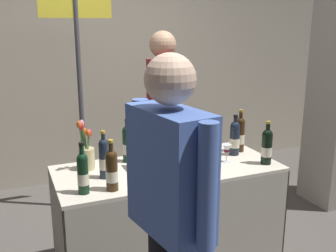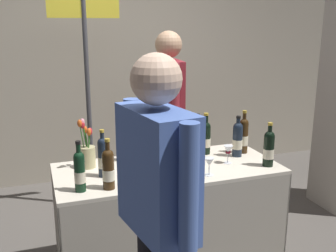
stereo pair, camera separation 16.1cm
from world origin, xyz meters
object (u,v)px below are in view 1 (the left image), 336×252
object	(u,v)px
taster_foreground_right	(170,197)
booth_signpost	(79,74)
featured_wine_bottle	(127,143)
flower_vase	(86,154)
wine_glass_mid	(227,149)
display_bottle_0	(164,150)
vendor_presenter	(163,109)
wine_glass_near_vendor	(210,162)
tasting_table	(168,199)

from	to	relation	value
taster_foreground_right	booth_signpost	distance (m)	2.09
featured_wine_bottle	flower_vase	size ratio (longest dim) A/B	0.90
booth_signpost	wine_glass_mid	bearing A→B (deg)	-56.94
display_bottle_0	booth_signpost	xyz separation A→B (m)	(-0.34, 1.22, 0.39)
featured_wine_bottle	vendor_presenter	world-z (taller)	vendor_presenter
featured_wine_bottle	display_bottle_0	distance (m)	0.31
flower_vase	featured_wine_bottle	bearing A→B (deg)	7.34
display_bottle_0	wine_glass_mid	size ratio (longest dim) A/B	2.56
featured_wine_bottle	wine_glass_near_vendor	size ratio (longest dim) A/B	2.64
wine_glass_mid	display_bottle_0	bearing A→B (deg)	175.78
booth_signpost	flower_vase	bearing A→B (deg)	-98.95
tasting_table	wine_glass_near_vendor	xyz separation A→B (m)	(0.21, -0.23, 0.33)
flower_vase	vendor_presenter	world-z (taller)	vendor_presenter
tasting_table	wine_glass_near_vendor	distance (m)	0.46
display_bottle_0	taster_foreground_right	distance (m)	0.91
flower_vase	vendor_presenter	xyz separation A→B (m)	(0.81, 0.59, 0.14)
featured_wine_bottle	vendor_presenter	xyz separation A→B (m)	(0.50, 0.55, 0.11)
wine_glass_mid	vendor_presenter	xyz separation A→B (m)	(-0.16, 0.84, 0.15)
wine_glass_near_vendor	booth_signpost	size ratio (longest dim) A/B	0.06
taster_foreground_right	featured_wine_bottle	bearing A→B (deg)	-16.58
wine_glass_near_vendor	booth_signpost	distance (m)	1.60
featured_wine_bottle	wine_glass_mid	distance (m)	0.72
tasting_table	taster_foreground_right	size ratio (longest dim) A/B	0.95
vendor_presenter	booth_signpost	bearing A→B (deg)	-115.37
tasting_table	wine_glass_mid	size ratio (longest dim) A/B	11.84
display_bottle_0	flower_vase	bearing A→B (deg)	157.13
vendor_presenter	wine_glass_mid	bearing A→B (deg)	17.97
featured_wine_bottle	booth_signpost	xyz separation A→B (m)	(-0.15, 0.97, 0.40)
display_bottle_0	flower_vase	xyz separation A→B (m)	(-0.50, 0.21, -0.03)
taster_foreground_right	booth_signpost	xyz separation A→B (m)	(-0.02, 2.07, 0.32)
wine_glass_near_vendor	vendor_presenter	distance (m)	1.02
wine_glass_near_vendor	taster_foreground_right	world-z (taller)	taster_foreground_right
display_bottle_0	booth_signpost	bearing A→B (deg)	105.54
flower_vase	display_bottle_0	bearing A→B (deg)	-22.87
tasting_table	wine_glass_mid	world-z (taller)	wine_glass_mid
display_bottle_0	vendor_presenter	distance (m)	0.87
tasting_table	featured_wine_bottle	distance (m)	0.50
wine_glass_mid	flower_vase	world-z (taller)	flower_vase
wine_glass_near_vendor	flower_vase	xyz separation A→B (m)	(-0.74, 0.41, 0.02)
wine_glass_near_vendor	booth_signpost	world-z (taller)	booth_signpost
featured_wine_bottle	booth_signpost	world-z (taller)	booth_signpost
tasting_table	taster_foreground_right	xyz separation A→B (m)	(-0.36, -0.88, 0.46)
wine_glass_mid	flower_vase	xyz separation A→B (m)	(-0.97, 0.24, 0.01)
tasting_table	flower_vase	bearing A→B (deg)	161.41
tasting_table	booth_signpost	distance (m)	1.47
wine_glass_mid	wine_glass_near_vendor	bearing A→B (deg)	-143.35
display_bottle_0	vendor_presenter	xyz separation A→B (m)	(0.31, 0.80, 0.10)
wine_glass_mid	flower_vase	size ratio (longest dim) A/B	0.37
tasting_table	display_bottle_0	size ratio (longest dim) A/B	4.63
featured_wine_bottle	booth_signpost	distance (m)	1.06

